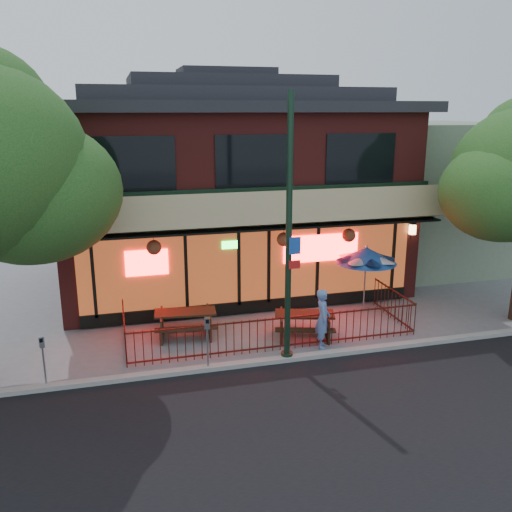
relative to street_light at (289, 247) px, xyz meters
The scene contains 13 objects.
ground 3.17m from the street_light, 90.34° to the left, with size 80.00×80.00×0.00m, color gray.
asphalt_street 6.42m from the street_light, 90.02° to the right, with size 80.00×11.00×0.00m, color black.
curb 3.09m from the street_light, 91.40° to the right, with size 80.00×0.25×0.12m, color #999993.
restaurant_building 7.58m from the street_light, 90.02° to the left, with size 12.96×9.49×8.05m.
neighbor_building 12.11m from the street_light, 42.01° to the left, with size 6.00×7.00×6.00m, color gray.
patio_fence 2.68m from the street_light, 90.15° to the left, with size 8.44×2.62×1.00m.
street_light is the anchor object (origin of this frame).
picnic_table_left 4.26m from the street_light, 136.55° to the left, with size 1.93×1.56×0.77m.
picnic_table_right 3.12m from the street_light, 53.76° to the left, with size 2.04×1.77×0.74m.
patio_umbrella 4.72m from the street_light, 37.92° to the left, with size 2.00×2.00×2.28m.
pedestrian 2.64m from the street_light, 22.61° to the left, with size 0.63×0.41×1.72m, color #5F81BF.
parking_meter_near 3.07m from the street_light, behind, with size 0.15×0.14×1.45m.
parking_meter_far 6.53m from the street_light, behind, with size 0.14×0.13×1.34m.
Camera 1 is at (-4.24, -13.16, 6.54)m, focal length 38.00 mm.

